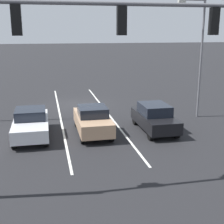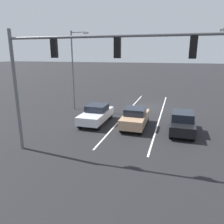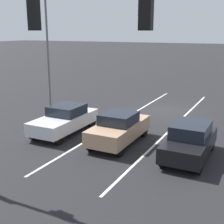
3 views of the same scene
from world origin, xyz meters
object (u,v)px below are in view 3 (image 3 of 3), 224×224
object	(u,v)px
car_black_leftlane_front	(190,141)
street_lamp_right_shoulder	(50,45)
car_silver_rightlane_front	(65,119)
car_tan_midlane_front	(119,128)

from	to	relation	value
car_black_leftlane_front	street_lamp_right_shoulder	world-z (taller)	street_lamp_right_shoulder
car_silver_rightlane_front	street_lamp_right_shoulder	size ratio (longest dim) A/B	0.55
car_tan_midlane_front	street_lamp_right_shoulder	size ratio (longest dim) A/B	0.53
car_black_leftlane_front	car_tan_midlane_front	size ratio (longest dim) A/B	0.97
car_black_leftlane_front	car_silver_rightlane_front	distance (m)	6.98
car_black_leftlane_front	street_lamp_right_shoulder	xyz separation A→B (m)	(10.69, -4.22, 3.75)
car_black_leftlane_front	street_lamp_right_shoulder	bearing A→B (deg)	-21.53
car_silver_rightlane_front	street_lamp_right_shoulder	world-z (taller)	street_lamp_right_shoulder
car_tan_midlane_front	street_lamp_right_shoulder	xyz separation A→B (m)	(7.11, -3.97, 3.76)
car_silver_rightlane_front	street_lamp_right_shoulder	bearing A→B (deg)	-45.66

